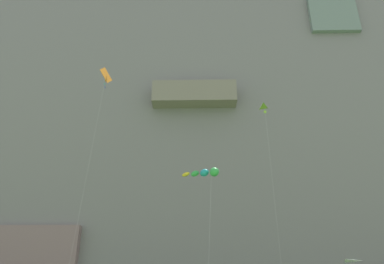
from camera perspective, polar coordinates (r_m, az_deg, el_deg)
cliff_face at (r=83.22m, az=0.48°, el=1.64°), size 180.00×30.68×82.26m
kite_delta_high_center at (r=58.42m, az=11.15°, el=2.26°), size 1.39×3.76×31.04m
kite_diamond_far_left at (r=53.67m, az=-12.62°, el=7.45°), size 2.55×2.34×33.93m
kite_windsock_mid_center at (r=42.76m, az=1.96°, el=-6.00°), size 4.47×6.86×18.20m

